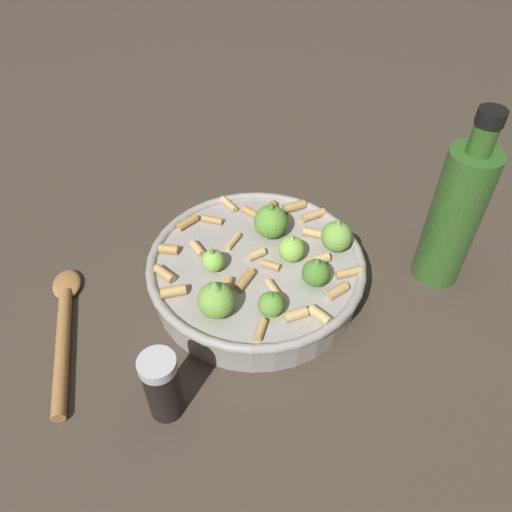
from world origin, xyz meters
name	(u,v)px	position (x,y,z in m)	size (l,w,h in m)	color
ground_plane	(256,286)	(0.00, 0.00, 0.00)	(2.40, 2.40, 0.00)	#42382D
cooking_pan	(258,270)	(0.00, 0.00, 0.03)	(0.27, 0.27, 0.10)	#9E9993
pepper_shaker	(162,386)	(0.09, 0.18, 0.05)	(0.04, 0.04, 0.09)	black
olive_oil_bottle	(455,215)	(-0.24, -0.03, 0.10)	(0.06, 0.06, 0.24)	#336023
wooden_spoon	(64,326)	(0.23, 0.08, 0.01)	(0.08, 0.22, 0.02)	#9E703D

